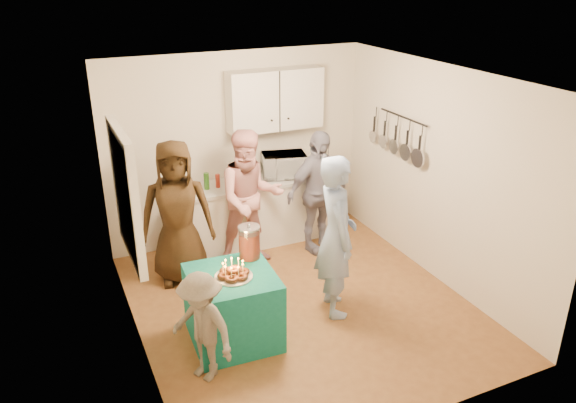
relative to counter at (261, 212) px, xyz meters
name	(u,v)px	position (x,y,z in m)	size (l,w,h in m)	color
floor	(301,304)	(-0.20, -1.70, -0.43)	(4.00, 4.00, 0.00)	brown
ceiling	(303,77)	(-0.20, -1.70, 2.17)	(4.00, 4.00, 0.00)	white
back_wall	(237,148)	(-0.20, 0.30, 0.87)	(3.60, 3.60, 0.00)	silver
left_wall	(129,231)	(-2.00, -1.70, 0.87)	(4.00, 4.00, 0.00)	silver
right_wall	(438,176)	(1.60, -1.70, 0.87)	(4.00, 4.00, 0.00)	silver
window_night	(124,195)	(-1.97, -1.40, 1.12)	(0.04, 1.00, 1.20)	black
counter	(261,212)	(0.00, 0.00, 0.00)	(2.20, 0.58, 0.86)	white
countertop	(260,182)	(0.00, 0.00, 0.46)	(2.24, 0.62, 0.05)	beige
upper_cabinet	(275,100)	(0.30, 0.15, 1.52)	(1.30, 0.30, 0.80)	white
pot_rack	(400,137)	(1.52, -1.00, 1.17)	(0.12, 1.00, 0.60)	black
microwave	(284,165)	(0.36, 0.00, 0.64)	(0.58, 0.40, 0.32)	white
party_table	(233,307)	(-1.11, -1.98, -0.05)	(0.85, 0.85, 0.76)	#106F60
donut_cake	(233,269)	(-1.10, -2.03, 0.42)	(0.38, 0.38, 0.18)	#381C0C
punch_jar	(249,243)	(-0.81, -1.72, 0.50)	(0.22, 0.22, 0.34)	red
man_birthday	(336,236)	(0.10, -1.93, 0.48)	(0.67, 0.44, 1.83)	#92A9D4
woman_back_left	(177,213)	(-1.29, -0.56, 0.46)	(0.87, 0.57, 1.78)	#4F3316
woman_back_center	(250,199)	(-0.33, -0.50, 0.46)	(0.86, 0.67, 1.78)	#D87177
woman_back_right	(317,192)	(0.59, -0.55, 0.40)	(0.98, 0.41, 1.67)	#130F34
child_near_left	(202,327)	(-1.56, -2.41, 0.12)	(0.71, 0.41, 1.10)	#60574D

